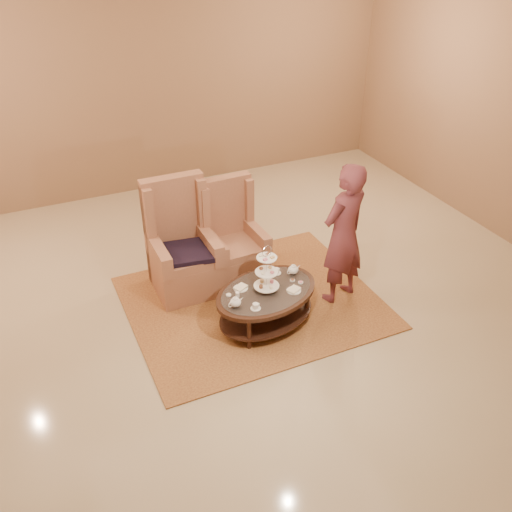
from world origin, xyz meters
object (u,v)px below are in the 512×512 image
armchair_left (182,253)px  tea_table (266,296)px  armchair_right (232,245)px  person (343,235)px

armchair_left → tea_table: bearing=-61.0°
armchair_right → person: (0.95, -0.99, 0.43)m
person → armchair_right: bearing=-63.1°
tea_table → armchair_left: size_ratio=1.01×
person → tea_table: bearing=-11.5°
tea_table → armchair_left: armchair_left is taller
tea_table → person: bearing=-9.3°
armchair_left → armchair_right: size_ratio=1.10×
tea_table → person: person is taller
armchair_right → person: 1.44m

